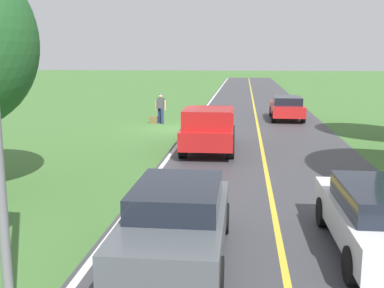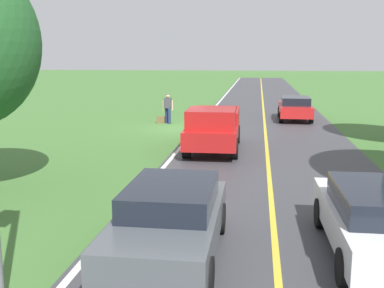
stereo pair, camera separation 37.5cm
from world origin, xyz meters
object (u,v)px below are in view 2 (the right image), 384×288
object	(u,v)px
pickup_truck_passing	(213,128)
sedan_ahead_same_lane	(170,219)
hitchhiker_walking	(168,106)
suitcase_carried	(161,120)
sedan_near_oncoming	(295,108)
sedan_mid_oncoming	(378,218)

from	to	relation	value
pickup_truck_passing	sedan_ahead_same_lane	size ratio (longest dim) A/B	1.23
pickup_truck_passing	sedan_ahead_same_lane	xyz separation A→B (m)	(-0.16, 10.30, -0.21)
hitchhiker_walking	sedan_ahead_same_lane	size ratio (longest dim) A/B	0.40
pickup_truck_passing	suitcase_carried	bearing A→B (deg)	-63.61
hitchhiker_walking	sedan_ahead_same_lane	bearing A→B (deg)	100.99
sedan_near_oncoming	sedan_mid_oncoming	bearing A→B (deg)	90.32
pickup_truck_passing	sedan_mid_oncoming	world-z (taller)	pickup_truck_passing
suitcase_carried	sedan_mid_oncoming	world-z (taller)	sedan_mid_oncoming
sedan_ahead_same_lane	sedan_mid_oncoming	size ratio (longest dim) A/B	1.00
hitchhiker_walking	sedan_mid_oncoming	xyz separation A→B (m)	(-7.43, 17.33, -0.23)
suitcase_carried	sedan_near_oncoming	bearing A→B (deg)	112.07
suitcase_carried	sedan_near_oncoming	size ratio (longest dim) A/B	0.10
hitchhiker_walking	sedan_mid_oncoming	size ratio (longest dim) A/B	0.39
suitcase_carried	hitchhiker_walking	bearing A→B (deg)	100.86
hitchhiker_walking	sedan_near_oncoming	bearing A→B (deg)	-161.46
suitcase_carried	sedan_near_oncoming	xyz separation A→B (m)	(-7.75, -2.51, 0.55)
hitchhiker_walking	pickup_truck_passing	world-z (taller)	pickup_truck_passing
hitchhiker_walking	sedan_near_oncoming	xyz separation A→B (m)	(-7.32, -2.46, -0.23)
suitcase_carried	sedan_ahead_same_lane	size ratio (longest dim) A/B	0.10
hitchhiker_walking	sedan_ahead_same_lane	distance (m)	18.24
pickup_truck_passing	sedan_ahead_same_lane	world-z (taller)	pickup_truck_passing
sedan_mid_oncoming	sedan_near_oncoming	distance (m)	19.79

